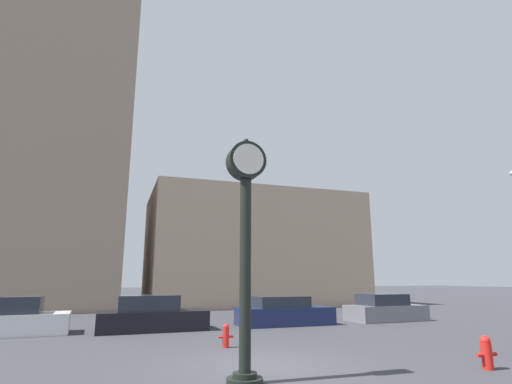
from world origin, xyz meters
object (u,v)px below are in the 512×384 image
at_px(car_navy, 284,313).
at_px(fire_hydrant_near, 486,352).
at_px(street_clock, 246,232).
at_px(car_white, 14,319).
at_px(car_grey, 385,309).
at_px(car_black, 151,316).
at_px(fire_hydrant_far, 226,335).

bearing_deg(car_navy, fire_hydrant_near, -85.96).
relative_size(car_navy, fire_hydrant_near, 5.83).
distance_m(street_clock, car_white, 11.86).
bearing_deg(car_grey, car_black, 178.11).
bearing_deg(car_black, car_grey, -0.88).
bearing_deg(car_white, car_black, -7.14).
relative_size(car_white, car_grey, 0.96).
xyz_separation_m(car_black, fire_hydrant_far, (1.88, -5.02, -0.24)).
xyz_separation_m(car_white, fire_hydrant_near, (12.06, -10.37, -0.21)).
xyz_separation_m(car_black, car_grey, (11.72, 0.25, -0.03)).
xyz_separation_m(car_white, car_grey, (16.82, -0.09, -0.03)).
distance_m(street_clock, car_grey, 14.58).
xyz_separation_m(street_clock, car_navy, (4.91, 9.57, -2.54)).
relative_size(street_clock, car_grey, 1.28).
bearing_deg(car_navy, street_clock, -118.28).
height_order(car_grey, fire_hydrant_near, car_grey).
relative_size(car_grey, fire_hydrant_near, 5.38).
xyz_separation_m(street_clock, car_white, (-6.23, 9.78, -2.50)).
bearing_deg(fire_hydrant_far, car_grey, 28.20).
distance_m(street_clock, car_black, 9.82).
distance_m(car_navy, fire_hydrant_far, 6.63).
relative_size(car_black, car_navy, 1.01).
distance_m(car_black, car_navy, 6.03).
height_order(fire_hydrant_near, fire_hydrant_far, fire_hydrant_near).
bearing_deg(car_navy, car_white, 177.82).
height_order(car_grey, fire_hydrant_far, car_grey).
xyz_separation_m(fire_hydrant_near, fire_hydrant_far, (-5.07, 5.01, -0.03)).
bearing_deg(fire_hydrant_far, street_clock, -99.77).
xyz_separation_m(car_navy, fire_hydrant_far, (-4.15, -5.16, -0.19)).
height_order(car_white, car_grey, car_white).
distance_m(street_clock, fire_hydrant_near, 6.45).
distance_m(car_navy, car_grey, 5.69).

